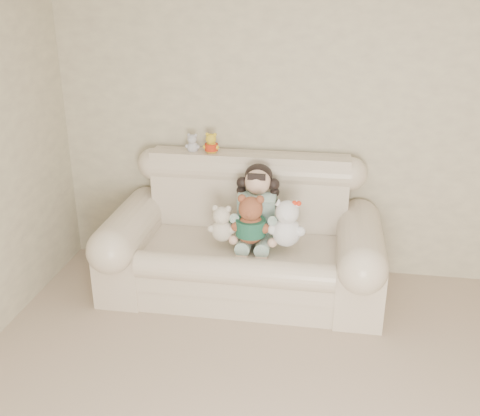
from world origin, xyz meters
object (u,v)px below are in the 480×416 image
(sofa, at_px, (242,232))
(white_cat, at_px, (287,218))
(seated_child, at_px, (258,203))
(cream_teddy, at_px, (222,220))
(brown_teddy, at_px, (251,215))

(sofa, height_order, white_cat, sofa)
(seated_child, xyz_separation_m, white_cat, (0.24, -0.22, -0.01))
(sofa, height_order, seated_child, same)
(sofa, relative_size, white_cat, 4.97)
(white_cat, distance_m, cream_teddy, 0.48)
(white_cat, height_order, cream_teddy, white_cat)
(seated_child, bearing_deg, sofa, -141.17)
(brown_teddy, bearing_deg, white_cat, -25.40)
(seated_child, bearing_deg, cream_teddy, -135.10)
(brown_teddy, distance_m, white_cat, 0.26)
(seated_child, relative_size, white_cat, 1.44)
(brown_teddy, xyz_separation_m, white_cat, (0.26, -0.00, -0.01))
(sofa, xyz_separation_m, brown_teddy, (0.09, -0.14, 0.20))
(sofa, distance_m, cream_teddy, 0.24)
(brown_teddy, height_order, cream_teddy, brown_teddy)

